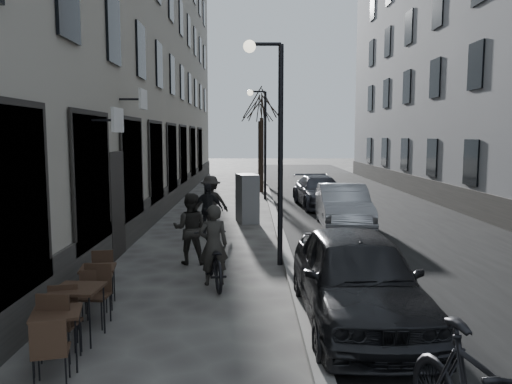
{
  "coord_description": "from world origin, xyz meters",
  "views": [
    {
      "loc": [
        -0.68,
        -5.32,
        2.99
      ],
      "look_at": [
        -0.57,
        5.14,
        1.8
      ],
      "focal_mm": 35.0,
      "sensor_mm": 36.0,
      "label": 1
    }
  ],
  "objects_px": {
    "bistro_set_a": "(57,333)",
    "utility_cabinet": "(247,198)",
    "pedestrian_far": "(207,209)",
    "bistro_set_c": "(98,283)",
    "pedestrian_near": "(190,229)",
    "tree_near": "(262,103)",
    "streetlamp_near": "(273,128)",
    "car_near": "(357,277)",
    "pedestrian_mid": "(211,203)",
    "car_far": "(320,192)",
    "tree_far": "(260,109)",
    "bicycle": "(214,260)",
    "streetlamp_far": "(262,132)",
    "car_mid": "(343,207)",
    "bistro_set_b": "(79,308)"
  },
  "relations": [
    {
      "from": "bistro_set_a",
      "to": "utility_cabinet",
      "type": "height_order",
      "value": "utility_cabinet"
    },
    {
      "from": "pedestrian_far",
      "to": "bistro_set_c",
      "type": "bearing_deg",
      "value": -100.74
    },
    {
      "from": "pedestrian_near",
      "to": "tree_near",
      "type": "bearing_deg",
      "value": -94.8
    },
    {
      "from": "streetlamp_near",
      "to": "pedestrian_far",
      "type": "bearing_deg",
      "value": 117.8
    },
    {
      "from": "car_near",
      "to": "pedestrian_far",
      "type": "bearing_deg",
      "value": 112.34
    },
    {
      "from": "pedestrian_mid",
      "to": "utility_cabinet",
      "type": "bearing_deg",
      "value": -144.92
    },
    {
      "from": "tree_near",
      "to": "pedestrian_far",
      "type": "height_order",
      "value": "tree_near"
    },
    {
      "from": "bistro_set_a",
      "to": "car_near",
      "type": "distance_m",
      "value": 4.44
    },
    {
      "from": "car_far",
      "to": "tree_far",
      "type": "bearing_deg",
      "value": 97.1
    },
    {
      "from": "pedestrian_far",
      "to": "car_far",
      "type": "height_order",
      "value": "pedestrian_far"
    },
    {
      "from": "bicycle",
      "to": "car_near",
      "type": "relative_size",
      "value": 0.43
    },
    {
      "from": "streetlamp_far",
      "to": "car_mid",
      "type": "bearing_deg",
      "value": -71.58
    },
    {
      "from": "tree_far",
      "to": "car_mid",
      "type": "xyz_separation_m",
      "value": [
        2.4,
        -16.42,
        -3.96
      ]
    },
    {
      "from": "tree_far",
      "to": "car_near",
      "type": "distance_m",
      "value": 24.98
    },
    {
      "from": "tree_far",
      "to": "car_far",
      "type": "distance_m",
      "value": 12.45
    },
    {
      "from": "streetlamp_far",
      "to": "car_mid",
      "type": "height_order",
      "value": "streetlamp_far"
    },
    {
      "from": "bistro_set_b",
      "to": "pedestrian_mid",
      "type": "bearing_deg",
      "value": 85.82
    },
    {
      "from": "tree_far",
      "to": "car_near",
      "type": "bearing_deg",
      "value": -87.44
    },
    {
      "from": "bicycle",
      "to": "bistro_set_c",
      "type": "bearing_deg",
      "value": 22.28
    },
    {
      "from": "streetlamp_near",
      "to": "car_far",
      "type": "distance_m",
      "value": 10.06
    },
    {
      "from": "bistro_set_c",
      "to": "tree_far",
      "type": "bearing_deg",
      "value": 72.4
    },
    {
      "from": "bistro_set_b",
      "to": "tree_near",
      "type": "bearing_deg",
      "value": 84.96
    },
    {
      "from": "bistro_set_a",
      "to": "pedestrian_near",
      "type": "bearing_deg",
      "value": 64.19
    },
    {
      "from": "bistro_set_b",
      "to": "bistro_set_c",
      "type": "bearing_deg",
      "value": 100.18
    },
    {
      "from": "tree_near",
      "to": "car_near",
      "type": "height_order",
      "value": "tree_near"
    },
    {
      "from": "bicycle",
      "to": "car_near",
      "type": "bearing_deg",
      "value": 126.7
    },
    {
      "from": "utility_cabinet",
      "to": "car_far",
      "type": "height_order",
      "value": "utility_cabinet"
    },
    {
      "from": "utility_cabinet",
      "to": "car_near",
      "type": "bearing_deg",
      "value": -92.72
    },
    {
      "from": "car_near",
      "to": "bistro_set_c",
      "type": "bearing_deg",
      "value": 168.83
    },
    {
      "from": "bicycle",
      "to": "car_mid",
      "type": "height_order",
      "value": "car_mid"
    },
    {
      "from": "streetlamp_far",
      "to": "bistro_set_c",
      "type": "distance_m",
      "value": 15.41
    },
    {
      "from": "bistro_set_a",
      "to": "tree_far",
      "type": "bearing_deg",
      "value": 69.23
    },
    {
      "from": "bicycle",
      "to": "pedestrian_mid",
      "type": "distance_m",
      "value": 5.88
    },
    {
      "from": "utility_cabinet",
      "to": "pedestrian_mid",
      "type": "height_order",
      "value": "pedestrian_mid"
    },
    {
      "from": "car_near",
      "to": "car_mid",
      "type": "distance_m",
      "value": 8.33
    },
    {
      "from": "streetlamp_near",
      "to": "car_near",
      "type": "xyz_separation_m",
      "value": [
        1.17,
        -3.65,
        -2.41
      ]
    },
    {
      "from": "streetlamp_near",
      "to": "utility_cabinet",
      "type": "bearing_deg",
      "value": 96.22
    },
    {
      "from": "tree_far",
      "to": "pedestrian_near",
      "type": "xyz_separation_m",
      "value": [
        -1.99,
        -20.87,
        -3.83
      ]
    },
    {
      "from": "streetlamp_far",
      "to": "tree_far",
      "type": "distance_m",
      "value": 9.12
    },
    {
      "from": "streetlamp_near",
      "to": "utility_cabinet",
      "type": "height_order",
      "value": "streetlamp_near"
    },
    {
      "from": "streetlamp_far",
      "to": "bistro_set_b",
      "type": "xyz_separation_m",
      "value": [
        -3.02,
        -16.28,
        -2.67
      ]
    },
    {
      "from": "car_near",
      "to": "car_far",
      "type": "relative_size",
      "value": 0.99
    },
    {
      "from": "tree_far",
      "to": "pedestrian_mid",
      "type": "xyz_separation_m",
      "value": [
        -1.84,
        -16.68,
        -3.8
      ]
    },
    {
      "from": "pedestrian_near",
      "to": "pedestrian_mid",
      "type": "relative_size",
      "value": 0.96
    },
    {
      "from": "streetlamp_near",
      "to": "utility_cabinet",
      "type": "xyz_separation_m",
      "value": [
        -0.63,
        5.77,
        -2.33
      ]
    },
    {
      "from": "bistro_set_a",
      "to": "utility_cabinet",
      "type": "relative_size",
      "value": 0.92
    },
    {
      "from": "bistro_set_a",
      "to": "bistro_set_c",
      "type": "relative_size",
      "value": 1.04
    },
    {
      "from": "utility_cabinet",
      "to": "pedestrian_mid",
      "type": "distance_m",
      "value": 1.84
    },
    {
      "from": "bistro_set_b",
      "to": "car_mid",
      "type": "height_order",
      "value": "car_mid"
    },
    {
      "from": "utility_cabinet",
      "to": "pedestrian_near",
      "type": "height_order",
      "value": "utility_cabinet"
    }
  ]
}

